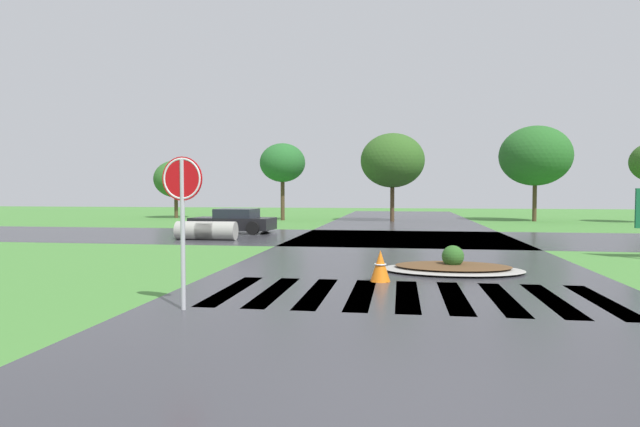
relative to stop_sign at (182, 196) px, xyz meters
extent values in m
cube|color=#35353A|center=(3.87, 5.99, -1.98)|extent=(9.54, 80.00, 0.01)
cube|color=#35353A|center=(3.87, 14.80, -1.98)|extent=(90.00, 8.59, 0.01)
cube|color=white|center=(0.27, 1.86, -1.98)|extent=(0.45, 3.31, 0.01)
cube|color=white|center=(1.17, 1.86, -1.98)|extent=(0.45, 3.31, 0.01)
cube|color=white|center=(2.07, 1.86, -1.98)|extent=(0.45, 3.31, 0.01)
cube|color=white|center=(2.97, 1.86, -1.98)|extent=(0.45, 3.31, 0.01)
cube|color=white|center=(3.87, 1.86, -1.98)|extent=(0.45, 3.31, 0.01)
cube|color=white|center=(4.77, 1.86, -1.98)|extent=(0.45, 3.31, 0.01)
cube|color=white|center=(5.67, 1.86, -1.98)|extent=(0.45, 3.31, 0.01)
cube|color=white|center=(6.57, 1.86, -1.98)|extent=(0.45, 3.31, 0.01)
cube|color=white|center=(7.47, 1.86, -1.98)|extent=(0.45, 3.31, 0.01)
cylinder|color=#B2B5BA|center=(0.00, 0.00, -0.68)|extent=(0.08, 0.08, 2.60)
cylinder|color=red|center=(0.00, 0.00, 0.30)|extent=(0.76, 0.11, 0.76)
torus|color=white|center=(0.00, 0.00, 0.30)|extent=(0.73, 0.13, 0.73)
ellipsoid|color=#9E9B93|center=(5.06, 5.15, -1.92)|extent=(3.58, 2.20, 0.12)
ellipsoid|color=brown|center=(5.06, 5.15, -1.83)|extent=(2.93, 1.80, 0.10)
sphere|color=#2D6023|center=(5.06, 5.15, -1.58)|extent=(0.56, 0.56, 0.56)
cube|color=black|center=(-4.51, 16.49, -1.52)|extent=(4.11, 2.05, 0.58)
cube|color=#1E232B|center=(-4.30, 16.48, -1.01)|extent=(1.97, 1.72, 0.44)
cylinder|color=black|center=(-5.92, 15.61, -1.66)|extent=(0.65, 0.25, 0.64)
cylinder|color=black|center=(-5.82, 17.52, -1.66)|extent=(0.65, 0.25, 0.64)
cylinder|color=black|center=(-3.19, 15.47, -1.66)|extent=(0.65, 0.25, 0.64)
cylinder|color=black|center=(-3.09, 17.38, -1.66)|extent=(0.65, 0.25, 0.64)
cylinder|color=#9E9B93|center=(-4.88, 12.67, -1.59)|extent=(1.68, 0.80, 0.79)
cylinder|color=#9E9B93|center=(-3.97, 12.68, -1.59)|extent=(1.68, 0.80, 0.79)
cone|color=orange|center=(3.28, 3.41, -1.62)|extent=(0.46, 0.46, 0.72)
torus|color=white|center=(3.28, 3.41, -1.59)|extent=(0.28, 0.28, 0.04)
cube|color=orange|center=(3.28, 3.41, -1.97)|extent=(0.36, 0.36, 0.03)
cylinder|color=#4C3823|center=(-13.43, 29.86, -1.06)|extent=(0.28, 0.28, 1.84)
ellipsoid|color=#2F6326|center=(-13.43, 29.86, 1.03)|extent=(3.34, 3.34, 2.84)
cylinder|color=#4C3823|center=(-4.56, 27.91, -0.50)|extent=(0.28, 0.28, 2.96)
ellipsoid|color=#26652A|center=(-4.56, 27.91, 2.10)|extent=(3.22, 3.22, 2.74)
cylinder|color=#4C3823|center=(3.16, 27.64, -0.66)|extent=(0.28, 0.28, 2.64)
ellipsoid|color=#325D21|center=(3.16, 27.64, 2.18)|extent=(4.34, 4.34, 3.69)
cylinder|color=#4C3823|center=(12.79, 29.20, -0.58)|extent=(0.28, 0.28, 2.80)
ellipsoid|color=#276225|center=(12.79, 29.20, 2.50)|extent=(4.79, 4.79, 4.08)
camera|label=1|loc=(3.73, -8.62, 0.08)|focal=29.58mm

